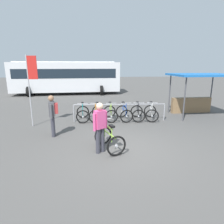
# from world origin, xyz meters

# --- Properties ---
(ground_plane) EXTENTS (80.00, 80.00, 0.00)m
(ground_plane) POSITION_xyz_m (0.00, 0.00, 0.00)
(ground_plane) COLOR #514F4C
(bike_rack_rail) EXTENTS (4.61, 0.26, 0.88)m
(bike_rack_rail) POSITION_xyz_m (0.38, 3.34, 0.70)
(bike_rack_rail) COLOR #99999E
(bike_rack_rail) RESTS_ON ground
(racked_bike_teal) EXTENTS (0.72, 1.13, 0.97)m
(racked_bike_teal) POSITION_xyz_m (-1.46, 3.60, 0.37)
(racked_bike_teal) COLOR black
(racked_bike_teal) RESTS_ON ground
(racked_bike_orange) EXTENTS (0.83, 1.20, 0.98)m
(racked_bike_orange) POSITION_xyz_m (-0.76, 3.57, 0.37)
(racked_bike_orange) COLOR black
(racked_bike_orange) RESTS_ON ground
(racked_bike_lime) EXTENTS (0.67, 1.12, 0.98)m
(racked_bike_lime) POSITION_xyz_m (-0.06, 3.54, 0.37)
(racked_bike_lime) COLOR black
(racked_bike_lime) RESTS_ON ground
(racked_bike_blue) EXTENTS (0.76, 1.15, 0.97)m
(racked_bike_blue) POSITION_xyz_m (0.64, 3.51, 0.37)
(racked_bike_blue) COLOR black
(racked_bike_blue) RESTS_ON ground
(racked_bike_black) EXTENTS (0.80, 1.19, 0.98)m
(racked_bike_black) POSITION_xyz_m (1.33, 3.48, 0.37)
(racked_bike_black) COLOR black
(racked_bike_black) RESTS_ON ground
(racked_bike_white) EXTENTS (0.86, 1.20, 0.97)m
(racked_bike_white) POSITION_xyz_m (2.03, 3.45, 0.37)
(racked_bike_white) COLOR black
(racked_bike_white) RESTS_ON ground
(featured_bicycle) EXTENTS (1.00, 1.26, 1.09)m
(featured_bicycle) POSITION_xyz_m (-0.45, 0.14, 0.49)
(featured_bicycle) COLOR black
(featured_bicycle) RESTS_ON ground
(person_with_featured_bike) EXTENTS (0.45, 0.37, 1.64)m
(person_with_featured_bike) POSITION_xyz_m (-0.71, -0.15, 0.91)
(person_with_featured_bike) COLOR #383842
(person_with_featured_bike) RESTS_ON ground
(pedestrian_with_backpack) EXTENTS (0.37, 0.52, 1.64)m
(pedestrian_with_backpack) POSITION_xyz_m (-2.49, 1.49, 0.94)
(pedestrian_with_backpack) COLOR #383842
(pedestrian_with_backpack) RESTS_ON ground
(bus_distant) EXTENTS (10.10, 3.69, 3.08)m
(bus_distant) POSITION_xyz_m (-3.48, 13.10, 1.74)
(bus_distant) COLOR silver
(bus_distant) RESTS_ON ground
(market_stall) EXTENTS (3.16, 2.38, 2.30)m
(market_stall) POSITION_xyz_m (4.83, 4.31, 1.39)
(market_stall) COLOR #4C4C51
(market_stall) RESTS_ON ground
(banner_flag) EXTENTS (0.45, 0.05, 3.20)m
(banner_flag) POSITION_xyz_m (-3.61, 2.91, 2.23)
(banner_flag) COLOR #B2B2B7
(banner_flag) RESTS_ON ground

